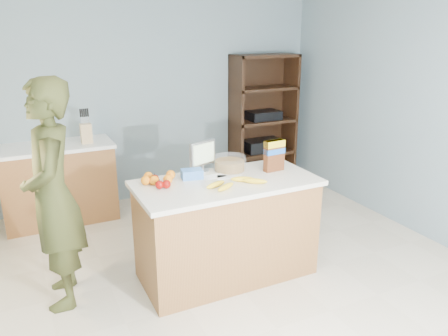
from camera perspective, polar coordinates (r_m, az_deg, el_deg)
name	(u,v)px	position (r m, az deg, el deg)	size (l,w,h in m)	color
floor	(242,290)	(3.88, 2.34, -15.67)	(4.50, 5.00, 0.02)	beige
walls	(245,97)	(3.27, 2.71, 9.20)	(4.52, 5.02, 2.51)	gray
counter_peninsula	(226,232)	(3.90, 0.32, -8.39)	(1.56, 0.76, 0.90)	brown
back_cabinet	(59,183)	(5.33, -20.74, -1.81)	(1.24, 0.62, 0.90)	brown
shelving_unit	(261,123)	(6.17, 4.90, 5.91)	(0.90, 0.40, 1.80)	black
person	(53,196)	(3.61, -21.45, -3.44)	(0.66, 0.43, 1.82)	#353818
knife_block	(86,133)	(5.14, -17.57, 4.41)	(0.12, 0.10, 0.31)	tan
envelopes	(222,177)	(3.81, -0.32, -1.17)	(0.36, 0.24, 0.00)	white
bananas	(235,183)	(3.60, 1.44, -1.95)	(0.53, 0.24, 0.05)	yellow
apples	(160,183)	(3.61, -8.33, -1.90)	(0.13, 0.24, 0.07)	#870A05
oranges	(157,178)	(3.70, -8.70, -1.33)	(0.31, 0.22, 0.08)	orange
blue_carton	(192,174)	(3.77, -4.21, -0.78)	(0.18, 0.12, 0.08)	blue
salad_bowl	(230,164)	(3.97, 0.73, 0.52)	(0.30, 0.30, 0.13)	#267219
tv	(203,154)	(3.91, -2.81, 1.77)	(0.28, 0.12, 0.28)	silver
cereal_box	(274,153)	(3.95, 6.58, 1.94)	(0.19, 0.09, 0.28)	#592B14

